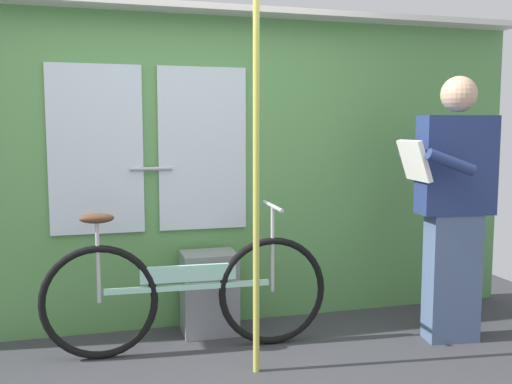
% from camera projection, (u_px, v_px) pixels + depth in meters
% --- Properties ---
extents(train_door_wall, '(5.04, 0.28, 2.16)m').
position_uv_depth(train_door_wall, '(179.00, 164.00, 3.88)').
color(train_door_wall, '#56934C').
rests_on(train_door_wall, ground_plane).
extents(bicycle_near_door, '(1.75, 0.44, 0.90)m').
position_uv_depth(bicycle_near_door, '(187.00, 293.00, 3.48)').
color(bicycle_near_door, black).
rests_on(bicycle_near_door, ground_plane).
extents(passenger_reading_newspaper, '(0.60, 0.53, 1.70)m').
position_uv_depth(passenger_reading_newspaper, '(453.00, 203.00, 3.61)').
color(passenger_reading_newspaper, slate).
rests_on(passenger_reading_newspaper, ground_plane).
extents(trash_bin_by_wall, '(0.36, 0.28, 0.55)m').
position_uv_depth(trash_bin_by_wall, '(209.00, 293.00, 3.81)').
color(trash_bin_by_wall, gray).
rests_on(trash_bin_by_wall, ground_plane).
extents(handrail_pole, '(0.04, 0.04, 2.12)m').
position_uv_depth(handrail_pole, '(256.00, 185.00, 3.11)').
color(handrail_pole, '#C6C14C').
rests_on(handrail_pole, ground_plane).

